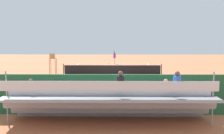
{
  "coord_description": "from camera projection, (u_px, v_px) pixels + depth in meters",
  "views": [
    {
      "loc": [
        -0.22,
        26.45,
        3.82
      ],
      "look_at": [
        0.0,
        4.0,
        1.2
      ],
      "focal_mm": 41.16,
      "sensor_mm": 36.0,
      "label": 1
    }
  ],
  "objects": [
    {
      "name": "court_line_markings",
      "position": [
        112.0,
        74.0,
        26.75
      ],
      "size": [
        10.1,
        22.2,
        0.01
      ],
      "color": "white",
      "rests_on": "ground"
    },
    {
      "name": "tennis_racket",
      "position": [
        110.0,
        63.0,
        37.27
      ],
      "size": [
        0.57,
        0.33,
        0.03
      ],
      "color": "black",
      "rests_on": "ground"
    },
    {
      "name": "courtside_bench",
      "position": [
        164.0,
        100.0,
        13.44
      ],
      "size": [
        1.8,
        0.4,
        0.93
      ],
      "color": "#33383D",
      "rests_on": "ground"
    },
    {
      "name": "bleacher_stand",
      "position": [
        110.0,
        103.0,
        11.35
      ],
      "size": [
        9.06,
        2.4,
        2.48
      ],
      "color": "gray",
      "rests_on": "ground"
    },
    {
      "name": "tennis_player",
      "position": [
        115.0,
        57.0,
        36.59
      ],
      "size": [
        0.39,
        0.54,
        1.93
      ],
      "color": "white",
      "rests_on": "ground"
    },
    {
      "name": "umpire_chair",
      "position": [
        53.0,
        61.0,
        26.64
      ],
      "size": [
        0.67,
        0.67,
        2.14
      ],
      "color": "#A88456",
      "rests_on": "ground"
    },
    {
      "name": "tennis_ball_near",
      "position": [
        110.0,
        67.0,
        33.12
      ],
      "size": [
        0.07,
        0.07,
        0.07
      ],
      "primitive_type": "sphere",
      "color": "#CCDB33",
      "rests_on": "ground"
    },
    {
      "name": "tennis_ball_far",
      "position": [
        112.0,
        64.0,
        35.83
      ],
      "size": [
        0.07,
        0.07,
        0.07
      ],
      "primitive_type": "sphere",
      "color": "#CCDB33",
      "rests_on": "ground"
    },
    {
      "name": "equipment_bag",
      "position": [
        136.0,
        107.0,
        13.37
      ],
      "size": [
        0.9,
        0.36,
        0.36
      ],
      "primitive_type": "cube",
      "color": "#B22D2D",
      "rests_on": "ground"
    },
    {
      "name": "ground_plane",
      "position": [
        112.0,
        74.0,
        26.72
      ],
      "size": [
        60.0,
        60.0,
        0.0
      ],
      "primitive_type": "plane",
      "color": "#CC7047"
    },
    {
      "name": "backdrop_wall",
      "position": [
        110.0,
        94.0,
        12.7
      ],
      "size": [
        18.0,
        0.16,
        2.0
      ],
      "primitive_type": "cube",
      "color": "#235633",
      "rests_on": "ground"
    },
    {
      "name": "tennis_net",
      "position": [
        112.0,
        69.0,
        26.66
      ],
      "size": [
        10.3,
        0.1,
        1.07
      ],
      "color": "black",
      "rests_on": "ground"
    }
  ]
}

